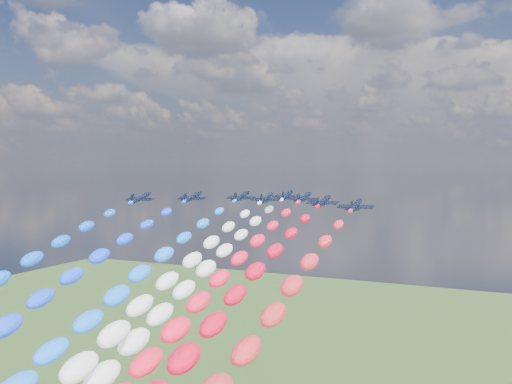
% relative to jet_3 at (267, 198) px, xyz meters
% --- Properties ---
extents(jet_0, '(9.29, 12.42, 5.15)m').
position_rel_jet_3_xyz_m(jet_0, '(-34.33, -14.70, 0.00)').
color(jet_0, black).
extents(jet_1, '(8.88, 12.13, 5.15)m').
position_rel_jet_3_xyz_m(jet_1, '(-22.70, -4.43, 0.00)').
color(jet_1, black).
extents(trail_1, '(5.77, 128.71, 48.84)m').
position_rel_jet_3_xyz_m(trail_1, '(-22.70, -70.77, -22.64)').
color(trail_1, '#153EF7').
extents(jet_2, '(8.81, 12.08, 5.15)m').
position_rel_jet_3_xyz_m(jet_2, '(-10.49, 4.51, 0.00)').
color(jet_2, black).
extents(trail_2, '(5.77, 128.71, 48.84)m').
position_rel_jet_3_xyz_m(trail_2, '(-10.49, -61.83, -22.64)').
color(trail_2, '#146CFE').
extents(jet_3, '(9.32, 12.45, 5.15)m').
position_rel_jet_3_xyz_m(jet_3, '(0.00, 0.00, 0.00)').
color(jet_3, black).
extents(trail_3, '(5.77, 128.71, 48.84)m').
position_rel_jet_3_xyz_m(trail_3, '(-0.00, -66.34, -22.64)').
color(trail_3, white).
extents(jet_4, '(9.47, 12.55, 5.15)m').
position_rel_jet_3_xyz_m(jet_4, '(-0.08, 16.40, 0.00)').
color(jet_4, black).
extents(trail_4, '(5.77, 128.71, 48.84)m').
position_rel_jet_3_xyz_m(trail_4, '(-0.08, -49.94, -22.64)').
color(trail_4, silver).
extents(jet_5, '(9.26, 12.40, 5.15)m').
position_rel_jet_3_xyz_m(jet_5, '(9.07, 7.17, 0.00)').
color(jet_5, black).
extents(trail_5, '(5.77, 128.71, 48.84)m').
position_rel_jet_3_xyz_m(trail_5, '(9.07, -59.16, -22.64)').
color(trail_5, '#F51733').
extents(jet_6, '(9.17, 12.34, 5.15)m').
position_rel_jet_3_xyz_m(jet_6, '(19.69, -6.34, 0.00)').
color(jet_6, black).
extents(trail_6, '(5.77, 128.71, 48.84)m').
position_rel_jet_3_xyz_m(trail_6, '(19.69, -72.68, -22.64)').
color(trail_6, red).
extents(jet_7, '(9.15, 12.33, 5.15)m').
position_rel_jet_3_xyz_m(jet_7, '(31.68, -16.89, 0.00)').
color(jet_7, black).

